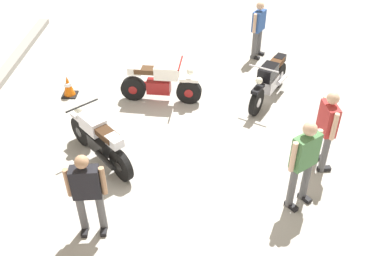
% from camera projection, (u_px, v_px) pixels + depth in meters
% --- Properties ---
extents(ground_plane, '(40.00, 40.00, 0.00)m').
position_uv_depth(ground_plane, '(169.00, 161.00, 8.52)').
color(ground_plane, '#ADAAA3').
extents(motorcycle_silver_cruiser, '(1.61, 1.51, 1.09)m').
position_uv_depth(motorcycle_silver_cruiser, '(99.00, 140.00, 8.24)').
color(motorcycle_silver_cruiser, black).
rests_on(motorcycle_silver_cruiser, ground).
extents(motorcycle_cream_vintage, '(0.70, 1.96, 1.07)m').
position_uv_depth(motorcycle_cream_vintage, '(160.00, 83.00, 10.05)').
color(motorcycle_cream_vintage, black).
rests_on(motorcycle_cream_vintage, ground).
extents(motorcycle_black_cruiser, '(1.88, 1.12, 1.09)m').
position_uv_depth(motorcycle_black_cruiser, '(270.00, 80.00, 10.09)').
color(motorcycle_black_cruiser, black).
rests_on(motorcycle_black_cruiser, ground).
extents(person_in_red_shirt, '(0.65, 0.36, 1.68)m').
position_uv_depth(person_in_red_shirt, '(327.00, 126.00, 7.86)').
color(person_in_red_shirt, '#59595B').
rests_on(person_in_red_shirt, ground).
extents(person_in_green_shirt, '(0.52, 0.59, 1.74)m').
position_uv_depth(person_in_green_shirt, '(304.00, 159.00, 7.03)').
color(person_in_green_shirt, '#59595B').
rests_on(person_in_green_shirt, ground).
extents(person_in_black_shirt, '(0.34, 0.63, 1.59)m').
position_uv_depth(person_in_black_shirt, '(87.00, 191.00, 6.59)').
color(person_in_black_shirt, '#59595B').
rests_on(person_in_black_shirt, ground).
extents(person_in_blue_shirt, '(0.58, 0.48, 1.59)m').
position_uv_depth(person_in_blue_shirt, '(258.00, 27.00, 11.72)').
color(person_in_blue_shirt, '#59595B').
rests_on(person_in_blue_shirt, ground).
extents(traffic_cone, '(0.36, 0.36, 0.53)m').
position_uv_depth(traffic_cone, '(68.00, 86.00, 10.38)').
color(traffic_cone, black).
rests_on(traffic_cone, ground).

